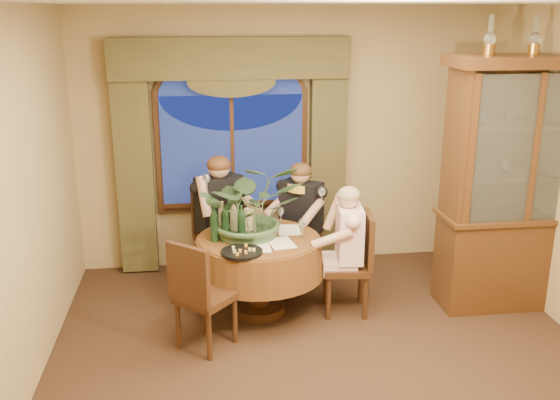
{
  "coord_description": "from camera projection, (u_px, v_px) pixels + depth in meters",
  "views": [
    {
      "loc": [
        -0.96,
        -4.1,
        2.75
      ],
      "look_at": [
        -0.24,
        1.25,
        1.1
      ],
      "focal_mm": 40.0,
      "sensor_mm": 36.0,
      "label": 1
    }
  ],
  "objects": [
    {
      "name": "floor",
      "position": [
        333.0,
        382.0,
        4.81
      ],
      "size": [
        5.0,
        5.0,
        0.0
      ],
      "primitive_type": "plane",
      "color": "black",
      "rests_on": "ground"
    },
    {
      "name": "wall_back",
      "position": [
        287.0,
        139.0,
        6.77
      ],
      "size": [
        4.5,
        0.0,
        4.5
      ],
      "primitive_type": "plane",
      "rotation": [
        1.57,
        0.0,
        0.0
      ],
      "color": "tan",
      "rests_on": "ground"
    },
    {
      "name": "ceiling",
      "position": [
        343.0,
        2.0,
        3.99
      ],
      "size": [
        5.0,
        5.0,
        0.0
      ],
      "primitive_type": "plane",
      "rotation": [
        3.14,
        0.0,
        0.0
      ],
      "color": "white",
      "rests_on": "wall_back"
    },
    {
      "name": "window",
      "position": [
        232.0,
        151.0,
        6.65
      ],
      "size": [
        1.62,
        0.1,
        1.32
      ],
      "primitive_type": null,
      "color": "navy",
      "rests_on": "wall_back"
    },
    {
      "name": "arched_transom",
      "position": [
        231.0,
        77.0,
        6.43
      ],
      "size": [
        1.6,
        0.06,
        0.44
      ],
      "primitive_type": null,
      "color": "navy",
      "rests_on": "wall_back"
    },
    {
      "name": "drapery_left",
      "position": [
        134.0,
        166.0,
        6.51
      ],
      "size": [
        0.38,
        0.14,
        2.32
      ],
      "primitive_type": "cube",
      "color": "#413D22",
      "rests_on": "floor"
    },
    {
      "name": "drapery_right",
      "position": [
        328.0,
        160.0,
        6.77
      ],
      "size": [
        0.38,
        0.14,
        2.32
      ],
      "primitive_type": "cube",
      "color": "#413D22",
      "rests_on": "floor"
    },
    {
      "name": "swag_valance",
      "position": [
        231.0,
        58.0,
        6.29
      ],
      "size": [
        2.45,
        0.16,
        0.42
      ],
      "primitive_type": null,
      "color": "#413D22",
      "rests_on": "wall_back"
    },
    {
      "name": "dining_table",
      "position": [
        259.0,
        275.0,
        5.83
      ],
      "size": [
        1.37,
        1.37,
        0.75
      ],
      "primitive_type": "cylinder",
      "rotation": [
        0.0,
        0.0,
        -0.13
      ],
      "color": "maroon",
      "rests_on": "floor"
    },
    {
      "name": "china_cabinet",
      "position": [
        518.0,
        186.0,
        5.78
      ],
      "size": [
        1.46,
        0.58,
        2.37
      ],
      "primitive_type": "cube",
      "color": "#3C2212",
      "rests_on": "floor"
    },
    {
      "name": "oil_lamp_left",
      "position": [
        490.0,
        35.0,
        5.33
      ],
      "size": [
        0.11,
        0.11,
        0.34
      ],
      "primitive_type": null,
      "color": "#A5722D",
      "rests_on": "china_cabinet"
    },
    {
      "name": "oil_lamp_center",
      "position": [
        535.0,
        35.0,
        5.39
      ],
      "size": [
        0.11,
        0.11,
        0.34
      ],
      "primitive_type": null,
      "color": "#A5722D",
      "rests_on": "china_cabinet"
    },
    {
      "name": "chair_right",
      "position": [
        346.0,
        264.0,
        5.81
      ],
      "size": [
        0.47,
        0.47,
        0.96
      ],
      "primitive_type": "cube",
      "rotation": [
        0.0,
        0.0,
        1.45
      ],
      "color": "black",
      "rests_on": "floor"
    },
    {
      "name": "chair_back_right",
      "position": [
        295.0,
        238.0,
        6.48
      ],
      "size": [
        0.58,
        0.58,
        0.96
      ],
      "primitive_type": "cube",
      "rotation": [
        0.0,
        0.0,
        -3.73
      ],
      "color": "black",
      "rests_on": "floor"
    },
    {
      "name": "chair_back",
      "position": [
        219.0,
        236.0,
        6.51
      ],
      "size": [
        0.55,
        0.55,
        0.96
      ],
      "primitive_type": "cube",
      "rotation": [
        0.0,
        0.0,
        -2.74
      ],
      "color": "black",
      "rests_on": "floor"
    },
    {
      "name": "chair_front_left",
      "position": [
        206.0,
        294.0,
        5.2
      ],
      "size": [
        0.59,
        0.59,
        0.96
      ],
      "primitive_type": "cube",
      "rotation": [
        0.0,
        0.0,
        -0.73
      ],
      "color": "black",
      "rests_on": "floor"
    },
    {
      "name": "person_pink",
      "position": [
        349.0,
        250.0,
        5.77
      ],
      "size": [
        0.45,
        0.48,
        1.23
      ],
      "primitive_type": null,
      "rotation": [
        0.0,
        0.0,
        1.46
      ],
      "color": "#F2C4CD",
      "rests_on": "floor"
    },
    {
      "name": "person_back",
      "position": [
        219.0,
        221.0,
        6.33
      ],
      "size": [
        0.64,
        0.63,
        1.38
      ],
      "primitive_type": null,
      "rotation": [
        0.0,
        0.0,
        -2.68
      ],
      "color": "black",
      "rests_on": "floor"
    },
    {
      "name": "person_scarf",
      "position": [
        301.0,
        223.0,
        6.41
      ],
      "size": [
        0.63,
        0.62,
        1.29
      ],
      "primitive_type": null,
      "rotation": [
        0.0,
        0.0,
        -3.81
      ],
      "color": "black",
      "rests_on": "floor"
    },
    {
      "name": "stoneware_vase",
      "position": [
        249.0,
        222.0,
        5.75
      ],
      "size": [
        0.13,
        0.13,
        0.25
      ],
      "primitive_type": null,
      "color": "#9D8A63",
      "rests_on": "dining_table"
    },
    {
      "name": "centerpiece_plant",
      "position": [
        251.0,
        172.0,
        5.61
      ],
      "size": [
        0.93,
        1.04,
        0.81
      ],
      "primitive_type": "imported",
      "color": "#3C5A38",
      "rests_on": "dining_table"
    },
    {
      "name": "olive_bowl",
      "position": [
        266.0,
        236.0,
        5.69
      ],
      "size": [
        0.15,
        0.15,
        0.05
      ],
      "primitive_type": "imported",
      "color": "#536036",
      "rests_on": "dining_table"
    },
    {
      "name": "cheese_platter",
      "position": [
        242.0,
        252.0,
        5.34
      ],
      "size": [
        0.36,
        0.36,
        0.02
      ],
      "primitive_type": "cylinder",
      "color": "black",
      "rests_on": "dining_table"
    },
    {
      "name": "wine_bottle_0",
      "position": [
        225.0,
        222.0,
        5.62
      ],
      "size": [
        0.07,
        0.07,
        0.33
      ],
      "primitive_type": "cylinder",
      "color": "black",
      "rests_on": "dining_table"
    },
    {
      "name": "wine_bottle_1",
      "position": [
        242.0,
        223.0,
        5.6
      ],
      "size": [
        0.07,
        0.07,
        0.33
      ],
      "primitive_type": "cylinder",
      "color": "black",
      "rests_on": "dining_table"
    },
    {
      "name": "wine_bottle_2",
      "position": [
        222.0,
        219.0,
        5.72
      ],
      "size": [
        0.07,
        0.07,
        0.33
      ],
      "primitive_type": "cylinder",
      "color": "tan",
      "rests_on": "dining_table"
    },
    {
      "name": "wine_bottle_3",
      "position": [
        214.0,
        224.0,
        5.57
      ],
      "size": [
        0.07,
        0.07,
        0.33
      ],
      "primitive_type": "cylinder",
      "color": "black",
      "rests_on": "dining_table"
    },
    {
      "name": "wine_bottle_4",
      "position": [
        234.0,
        219.0,
        5.71
      ],
      "size": [
        0.07,
        0.07,
        0.33
      ],
      "primitive_type": "cylinder",
      "color": "tan",
      "rests_on": "dining_table"
    },
    {
      "name": "wine_bottle_5",
      "position": [
        229.0,
        217.0,
        5.76
      ],
      "size": [
        0.07,
        0.07,
        0.33
      ],
      "primitive_type": "cylinder",
      "color": "black",
      "rests_on": "dining_table"
    },
    {
      "name": "tasting_paper_0",
      "position": [
        281.0,
        243.0,
        5.56
      ],
      "size": [
        0.26,
        0.33,
        0.0
      ],
      "primitive_type": "cube",
      "rotation": [
        0.0,
        0.0,
        0.16
      ],
      "color": "white",
      "rests_on": "dining_table"
    },
    {
      "name": "tasting_paper_1",
      "position": [
        289.0,
        230.0,
        5.9
      ],
      "size": [
        0.23,
        0.31,
        0.0
      ],
      "primitive_type": "cube",
      "rotation": [
        0.0,
        0.0,
        -0.06
      ],
      "color": "white",
      "rests_on": "dining_table"
    },
    {
      "name": "tasting_paper_2",
      "position": [
        258.0,
        247.0,
        5.48
      ],
      "size": [
        0.22,
        0.31,
        0.0
      ],
      "primitive_type": "cube",
      "rotation": [
        0.0,
        0.0,
        0.04
      ],
      "color": "white",
      "rests_on": "dining_table"
    },
    {
      "name": "wine_glass_person_pink",
      "position": [
        302.0,
        228.0,
        5.7
      ],
      "size": [
        0.07,
        0.07,
        0.18
      ],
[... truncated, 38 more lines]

